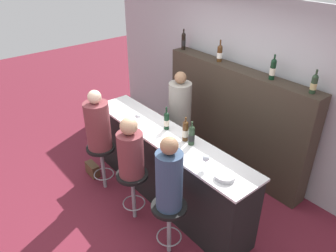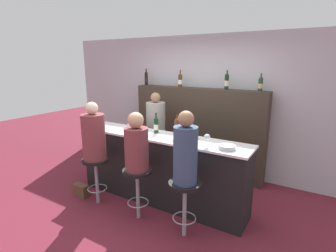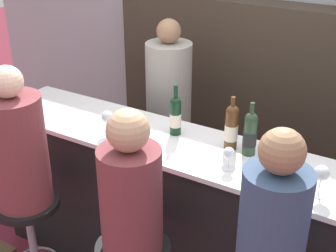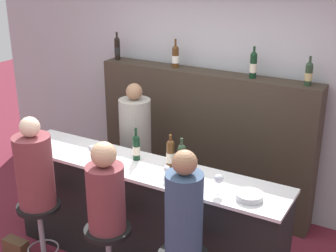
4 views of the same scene
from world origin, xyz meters
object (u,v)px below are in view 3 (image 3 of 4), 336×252
wine_bottle_counter_1 (231,127)px  guest_seated_middle (131,192)px  bar_stool_left (29,221)px  guest_seated_right (272,233)px  wine_bottle_counter_0 (175,115)px  wine_glass_0 (107,118)px  wine_glass_2 (322,174)px  wine_bottle_counter_2 (250,133)px  guest_seated_left (17,147)px  wine_glass_1 (229,154)px  bartender (169,129)px

wine_bottle_counter_1 → guest_seated_middle: size_ratio=0.41×
bar_stool_left → guest_seated_right: guest_seated_right is taller
wine_bottle_counter_0 → wine_glass_0: 0.41m
wine_glass_2 → wine_bottle_counter_2: bearing=155.1°
wine_glass_0 → bar_stool_left: (-0.30, -0.45, -0.59)m
wine_bottle_counter_1 → wine_glass_0: 0.75m
wine_bottle_counter_2 → wine_glass_0: wine_bottle_counter_2 is taller
wine_bottle_counter_0 → wine_glass_0: bearing=-149.7°
wine_bottle_counter_0 → guest_seated_left: bearing=-134.7°
wine_bottle_counter_0 → wine_bottle_counter_2: size_ratio=1.01×
wine_bottle_counter_1 → bar_stool_left: bearing=-147.1°
wine_bottle_counter_2 → wine_glass_2: 0.49m
wine_bottle_counter_0 → wine_glass_1: bearing=-24.9°
wine_bottle_counter_1 → bartender: bartender is taller
wine_glass_2 → guest_seated_middle: size_ratio=0.21×
wine_bottle_counter_1 → bar_stool_left: size_ratio=0.45×
guest_seated_left → wine_bottle_counter_2: bearing=30.2°
wine_bottle_counter_0 → guest_seated_middle: 0.68m
bar_stool_left → wine_glass_0: bearing=56.6°
wine_glass_0 → wine_bottle_counter_2: bearing=14.0°
wine_bottle_counter_2 → bar_stool_left: (-1.12, -0.66, -0.62)m
bartender → wine_glass_0: bearing=-86.6°
bartender → guest_seated_right: bearing=-44.9°
guest_seated_left → guest_seated_right: bearing=0.0°
wine_bottle_counter_2 → wine_glass_2: (0.45, -0.21, -0.01)m
guest_seated_right → guest_seated_middle: bearing=-180.0°
wine_bottle_counter_1 → wine_glass_0: wine_bottle_counter_1 is taller
wine_bottle_counter_2 → wine_glass_2: bearing=-24.9°
wine_glass_0 → guest_seated_left: guest_seated_left is taller
guest_seated_middle → bartender: size_ratio=0.49×
bar_stool_left → wine_bottle_counter_1: bearing=32.9°
bar_stool_left → bartender: bearing=78.7°
guest_seated_middle → wine_glass_0: bearing=137.1°
wine_glass_1 → bartender: bartender is taller
wine_glass_1 → guest_seated_right: bearing=-48.2°
wine_glass_1 → bar_stool_left: 1.31m
guest_seated_middle → guest_seated_right: guest_seated_right is taller
wine_glass_0 → guest_seated_middle: (0.48, -0.45, -0.10)m
wine_bottle_counter_0 → wine_bottle_counter_1: size_ratio=0.99×
wine_glass_1 → wine_glass_2: wine_glass_2 is taller
guest_seated_middle → wine_bottle_counter_2: bearing=62.2°
wine_glass_2 → guest_seated_left: size_ratio=0.19×
wine_glass_2 → guest_seated_right: (-0.08, -0.45, -0.07)m
wine_glass_1 → guest_seated_right: (0.40, -0.45, -0.04)m
wine_bottle_counter_1 → wine_bottle_counter_2: wine_bottle_counter_1 is taller
wine_glass_1 → guest_seated_right: size_ratio=0.15×
wine_bottle_counter_0 → wine_bottle_counter_1: wine_bottle_counter_1 is taller
bartender → wine_bottle_counter_0: bearing=-55.7°
guest_seated_middle → wine_glass_1: bearing=55.1°
guest_seated_left → bartender: bartender is taller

